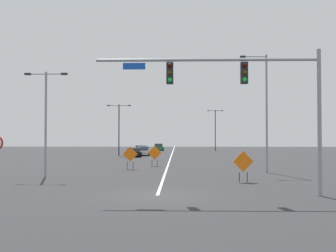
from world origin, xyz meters
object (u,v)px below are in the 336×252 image
construction_sign_right_shoulder (155,154)px  traffic_signal_assembly (246,87)px  street_lamp_mid_left (46,115)px  street_lamp_far_left (215,127)px  street_lamp_near_left (265,108)px  car_white_passing (143,151)px  construction_sign_left_lane (243,163)px  construction_sign_median_far (130,155)px  car_black_approaching (134,152)px  street_lamp_far_right (119,125)px  car_green_far (159,147)px  car_blue_mid (141,150)px

construction_sign_right_shoulder → traffic_signal_assembly: bearing=-74.7°
street_lamp_mid_left → street_lamp_far_left: bearing=73.3°
street_lamp_far_left → street_lamp_near_left: 52.13m
street_lamp_mid_left → car_white_passing: (4.01, 34.77, -3.80)m
construction_sign_right_shoulder → construction_sign_left_lane: (6.38, -14.17, -0.00)m
street_lamp_mid_left → construction_sign_median_far: size_ratio=3.74×
traffic_signal_assembly → street_lamp_near_left: 13.68m
traffic_signal_assembly → street_lamp_far_left: street_lamp_far_left is taller
street_lamp_far_left → car_black_approaching: 29.92m
construction_sign_left_lane → car_white_passing: construction_sign_left_lane is taller
street_lamp_far_right → construction_sign_right_shoulder: size_ratio=3.92×
car_black_approaching → car_white_passing: bearing=78.8°
car_green_far → construction_sign_left_lane: bearing=-82.4°
traffic_signal_assembly → street_lamp_far_right: bearing=105.9°
street_lamp_mid_left → traffic_signal_assembly: bearing=-35.5°
street_lamp_far_left → street_lamp_near_left: street_lamp_near_left is taller
traffic_signal_assembly → car_green_far: bearing=96.2°
street_lamp_far_right → construction_sign_left_lane: 38.81m
car_green_far → traffic_signal_assembly: bearing=-83.8°
street_lamp_far_right → car_blue_mid: street_lamp_far_right is taller
construction_sign_median_far → construction_sign_left_lane: 13.10m
street_lamp_near_left → construction_sign_left_lane: 8.49m
traffic_signal_assembly → car_white_passing: 44.87m
traffic_signal_assembly → street_lamp_far_right: size_ratio=1.42×
car_green_far → construction_sign_right_shoulder: bearing=-87.9°
construction_sign_right_shoulder → car_black_approaching: (-3.98, 18.76, -0.60)m
street_lamp_far_right → car_white_passing: (3.54, 1.16, -3.97)m
street_lamp_mid_left → car_white_passing: size_ratio=1.74×
street_lamp_mid_left → construction_sign_median_far: bearing=54.9°
construction_sign_median_far → traffic_signal_assembly: bearing=-65.4°
construction_sign_right_shoulder → street_lamp_far_right: bearing=106.5°
street_lamp_far_left → car_blue_mid: street_lamp_far_left is taller
street_lamp_far_right → car_blue_mid: (2.56, 9.10, -3.96)m
construction_sign_right_shoulder → car_white_passing: construction_sign_right_shoulder is taller
street_lamp_far_right → construction_sign_left_lane: bearing=-70.4°
street_lamp_far_right → car_green_far: (4.88, 24.16, -3.92)m
street_lamp_near_left → construction_sign_left_lane: size_ratio=4.81×
traffic_signal_assembly → car_blue_mid: bearing=100.5°
street_lamp_near_left → construction_sign_right_shoulder: bearing=142.0°
traffic_signal_assembly → car_black_approaching: 40.55m
street_lamp_near_left → construction_sign_median_far: street_lamp_near_left is taller
street_lamp_far_right → street_lamp_far_left: bearing=54.0°
street_lamp_mid_left → construction_sign_right_shoulder: (7.07, 11.35, -3.20)m
construction_sign_left_lane → car_blue_mid: construction_sign_left_lane is taller
street_lamp_near_left → street_lamp_far_right: size_ratio=1.22×
construction_sign_right_shoulder → construction_sign_median_far: bearing=-115.5°
traffic_signal_assembly → car_green_far: 67.34m
street_lamp_mid_left → street_lamp_near_left: bearing=14.4°
construction_sign_median_far → construction_sign_right_shoulder: size_ratio=1.01×
street_lamp_near_left → car_blue_mid: 41.00m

